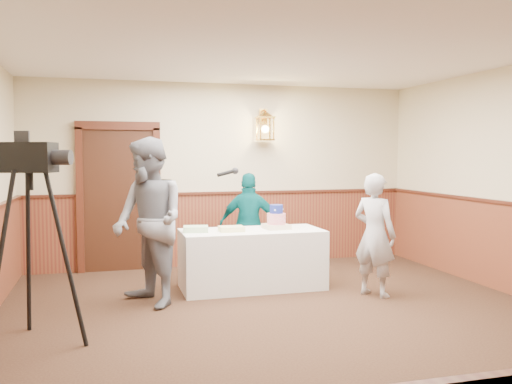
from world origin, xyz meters
TOP-DOWN VIEW (x-y plane):
  - ground at (0.00, 0.00)m, footprint 7.00×7.00m
  - room_shell at (-0.05, 0.45)m, footprint 6.02×7.02m
  - display_table at (0.00, 1.90)m, footprint 1.80×0.80m
  - tiered_cake at (0.34, 1.92)m, footprint 0.33×0.33m
  - sheet_cake_yellow at (-0.27, 1.85)m, footprint 0.31×0.24m
  - sheet_cake_green at (-0.71, 1.93)m, footprint 0.34×0.29m
  - interviewer at (-1.33, 1.42)m, footprint 1.65×1.15m
  - baker at (1.34, 1.13)m, footprint 0.59×0.65m
  - assistant_p at (0.15, 2.56)m, footprint 0.92×0.60m
  - tv_camera_rig at (-2.43, 0.40)m, footprint 0.71×0.67m

SIDE VIEW (x-z plane):
  - ground at x=0.00m, z-range 0.00..0.00m
  - display_table at x=0.00m, z-range 0.00..0.75m
  - assistant_p at x=0.15m, z-range 0.00..1.46m
  - baker at x=1.34m, z-range 0.00..1.49m
  - sheet_cake_yellow at x=-0.27m, z-range 0.75..0.81m
  - sheet_cake_green at x=-0.71m, z-range 0.75..0.82m
  - tv_camera_rig at x=-2.43m, z-range -0.09..1.73m
  - tiered_cake at x=0.34m, z-range 0.72..1.03m
  - interviewer at x=-1.33m, z-range 0.00..1.91m
  - room_shell at x=-0.05m, z-range 0.12..2.93m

